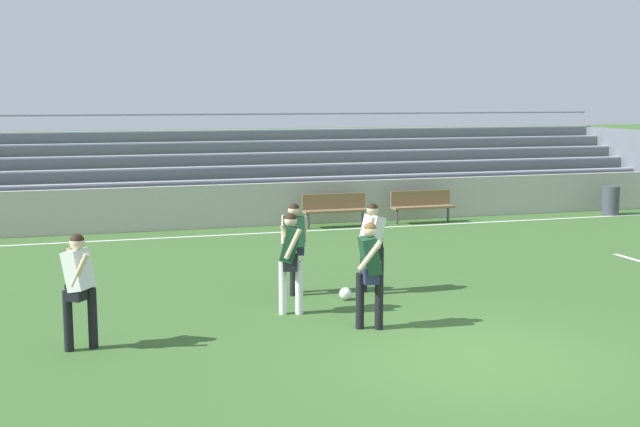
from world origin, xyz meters
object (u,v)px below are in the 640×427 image
(player_dark_on_ball, at_px, (370,266))
(player_white_deep_cover, at_px, (79,281))
(player_white_pressing_high, at_px, (372,240))
(soccer_ball, at_px, (345,294))
(player_dark_wide_left, at_px, (291,254))
(trash_bin, at_px, (611,201))
(player_dark_challenging, at_px, (294,240))
(bench_near_bin, at_px, (335,207))
(bench_centre_sideline, at_px, (422,203))
(bleacher_stand, at_px, (270,169))

(player_dark_on_ball, relative_size, player_white_deep_cover, 1.00)
(player_white_pressing_high, xyz_separation_m, player_dark_on_ball, (-0.84, -2.17, 0.01))
(player_white_pressing_high, distance_m, player_dark_on_ball, 2.33)
(player_dark_on_ball, distance_m, soccer_ball, 2.03)
(player_dark_wide_left, bearing_deg, trash_bin, 34.16)
(player_dark_challenging, bearing_deg, player_dark_on_ball, -78.11)
(player_dark_challenging, distance_m, player_white_deep_cover, 4.36)
(bench_near_bin, distance_m, player_dark_wide_left, 9.11)
(trash_bin, height_order, player_dark_wide_left, player_dark_wide_left)
(trash_bin, relative_size, player_dark_wide_left, 0.52)
(player_white_pressing_high, bearing_deg, bench_centre_sideline, 60.21)
(player_dark_on_ball, bearing_deg, soccer_ball, 83.00)
(bench_near_bin, distance_m, soccer_ball, 8.13)
(bench_centre_sideline, distance_m, player_dark_challenging, 9.08)
(bleacher_stand, bearing_deg, bench_centre_sideline, -47.38)
(bench_near_bin, height_order, trash_bin, bench_near_bin)
(player_white_pressing_high, height_order, soccer_ball, player_white_pressing_high)
(player_white_deep_cover, xyz_separation_m, soccer_ball, (4.46, 1.62, -0.87))
(player_dark_on_ball, distance_m, player_white_deep_cover, 4.24)
(trash_bin, bearing_deg, player_dark_challenging, -149.46)
(player_dark_challenging, relative_size, player_dark_on_ball, 1.00)
(player_white_deep_cover, bearing_deg, bench_near_bin, 54.29)
(bench_centre_sideline, bearing_deg, bench_near_bin, 180.00)
(bleacher_stand, relative_size, player_white_deep_cover, 15.65)
(player_dark_challenging, distance_m, player_dark_on_ball, 2.54)
(bleacher_stand, distance_m, player_dark_on_ball, 13.49)
(player_dark_on_ball, bearing_deg, bench_near_bin, 75.26)
(soccer_ball, bearing_deg, player_white_pressing_high, 29.93)
(player_white_deep_cover, bearing_deg, player_dark_wide_left, 16.52)
(player_dark_challenging, bearing_deg, player_white_pressing_high, -12.90)
(player_white_deep_cover, relative_size, soccer_ball, 7.50)
(bench_centre_sideline, distance_m, player_dark_on_ball, 10.88)
(player_dark_wide_left, bearing_deg, player_white_pressing_high, 29.30)
(bench_near_bin, bearing_deg, trash_bin, -1.52)
(player_dark_on_ball, height_order, soccer_ball, player_dark_on_ball)
(bleacher_stand, xyz_separation_m, player_white_pressing_high, (-0.76, -11.22, -0.31))
(player_dark_on_ball, bearing_deg, bleacher_stand, 83.16)
(trash_bin, distance_m, player_dark_on_ball, 14.57)
(player_dark_challenging, xyz_separation_m, player_dark_wide_left, (-0.40, -1.31, 0.01))
(bench_centre_sideline, bearing_deg, player_white_deep_cover, -134.78)
(bleacher_stand, xyz_separation_m, soccer_ball, (-1.38, -11.58, -1.17))
(bench_centre_sideline, height_order, player_white_pressing_high, player_white_pressing_high)
(soccer_ball, bearing_deg, player_white_deep_cover, -160.06)
(player_white_deep_cover, bearing_deg, player_dark_challenging, 31.67)
(bench_near_bin, bearing_deg, player_white_pressing_high, -102.75)
(bench_centre_sideline, distance_m, player_dark_wide_left, 10.36)
(bleacher_stand, bearing_deg, player_white_deep_cover, -113.87)
(player_white_deep_cover, distance_m, soccer_ball, 4.82)
(bench_centre_sideline, relative_size, player_dark_on_ball, 1.09)
(bench_centre_sideline, height_order, soccer_ball, bench_centre_sideline)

